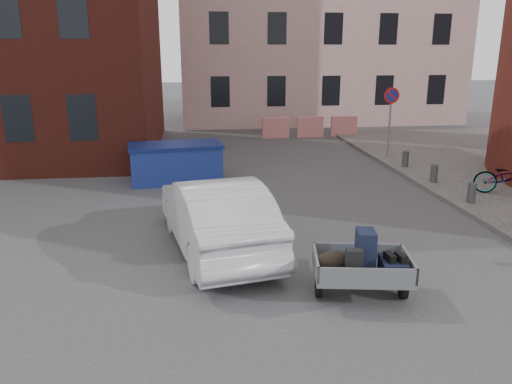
{
  "coord_description": "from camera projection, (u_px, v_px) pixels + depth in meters",
  "views": [
    {
      "loc": [
        -1.38,
        -8.76,
        4.1
      ],
      "look_at": [
        -0.09,
        1.72,
        1.1
      ],
      "focal_mm": 35.0,
      "sensor_mm": 36.0,
      "label": 1
    }
  ],
  "objects": [
    {
      "name": "ground",
      "position": [
        272.0,
        270.0,
        9.65
      ],
      "size": [
        120.0,
        120.0,
        0.0
      ],
      "primitive_type": "plane",
      "color": "#38383A",
      "rests_on": "ground"
    },
    {
      "name": "bicycle",
      "position": [
        509.0,
        177.0,
        14.2
      ],
      "size": [
        1.99,
        1.34,
        0.99
      ],
      "primitive_type": "imported",
      "rotation": [
        0.0,
        0.0,
        1.17
      ],
      "color": "black",
      "rests_on": "sidewalk"
    },
    {
      "name": "silver_car",
      "position": [
        216.0,
        214.0,
        10.48
      ],
      "size": [
        2.54,
        4.99,
        1.57
      ],
      "primitive_type": "imported",
      "rotation": [
        0.0,
        0.0,
        3.33
      ],
      "color": "#B5B7BD",
      "rests_on": "ground"
    },
    {
      "name": "trailer",
      "position": [
        361.0,
        265.0,
        8.45
      ],
      "size": [
        1.76,
        1.91,
        1.2
      ],
      "rotation": [
        0.0,
        0.0,
        -0.16
      ],
      "color": "black",
      "rests_on": "ground"
    },
    {
      "name": "bollards",
      "position": [
        472.0,
        193.0,
        13.49
      ],
      "size": [
        0.22,
        9.02,
        0.55
      ],
      "color": "#3A3A3D",
      "rests_on": "sidewalk"
    },
    {
      "name": "no_parking_sign",
      "position": [
        391.0,
        108.0,
        18.86
      ],
      "size": [
        0.6,
        0.09,
        2.65
      ],
      "color": "gray",
      "rests_on": "sidewalk"
    },
    {
      "name": "dumpster",
      "position": [
        176.0,
        162.0,
        16.1
      ],
      "size": [
        3.12,
        1.91,
        1.23
      ],
      "rotation": [
        0.0,
        0.0,
        0.14
      ],
      "color": "navy",
      "rests_on": "ground"
    },
    {
      "name": "barriers",
      "position": [
        310.0,
        127.0,
        24.32
      ],
      "size": [
        4.7,
        0.18,
        1.0
      ],
      "color": "red",
      "rests_on": "ground"
    }
  ]
}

